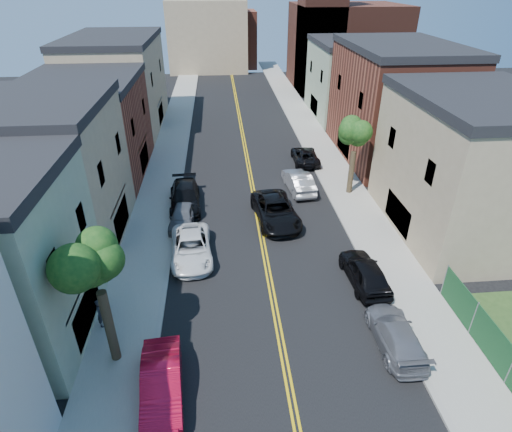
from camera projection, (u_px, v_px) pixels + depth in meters
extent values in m
cube|color=gray|center=(168.00, 154.00, 42.20)|extent=(3.20, 100.00, 0.15)
cube|color=gray|center=(322.00, 149.00, 43.41)|extent=(3.20, 100.00, 0.15)
cube|color=gray|center=(185.00, 154.00, 42.33)|extent=(0.30, 100.00, 0.15)
cube|color=gray|center=(305.00, 150.00, 43.28)|extent=(0.30, 100.00, 0.15)
cube|color=#998466|center=(42.00, 180.00, 26.58)|extent=(9.00, 10.00, 9.00)
cube|color=brown|center=(88.00, 131.00, 36.31)|extent=(9.00, 12.00, 8.00)
cube|color=#998466|center=(118.00, 85.00, 48.00)|extent=(9.00, 16.00, 9.50)
cube|color=#998466|center=(471.00, 170.00, 27.88)|extent=(9.00, 12.00, 9.00)
cube|color=brown|center=(394.00, 106.00, 39.69)|extent=(9.00, 14.00, 10.00)
cube|color=gray|center=(351.00, 81.00, 52.13)|extent=(9.00, 12.00, 8.50)
cube|color=#4C2319|center=(345.00, 47.00, 65.30)|extent=(16.00, 14.00, 12.00)
cube|color=#4C2319|center=(322.00, 14.00, 58.96)|extent=(6.00, 6.00, 22.00)
cube|color=#998466|center=(208.00, 37.00, 75.71)|extent=(14.00, 8.00, 12.00)
cube|color=brown|center=(229.00, 39.00, 79.97)|extent=(10.00, 8.00, 10.00)
cylinder|color=#332819|center=(109.00, 326.00, 18.76)|extent=(0.44, 0.44, 3.96)
sphere|color=#103B11|center=(90.00, 247.00, 16.60)|extent=(5.20, 5.20, 5.20)
sphere|color=#103B11|center=(96.00, 229.00, 15.78)|extent=(3.90, 3.90, 3.90)
sphere|color=#103B11|center=(83.00, 251.00, 17.27)|extent=(3.64, 3.64, 3.64)
cylinder|color=#332819|center=(351.00, 172.00, 33.87)|extent=(0.44, 0.44, 3.52)
sphere|color=#103B11|center=(357.00, 128.00, 32.00)|extent=(4.40, 4.40, 4.40)
sphere|color=#103B11|center=(365.00, 117.00, 31.31)|extent=(3.30, 3.30, 3.30)
sphere|color=#103B11|center=(349.00, 131.00, 32.56)|extent=(3.08, 3.08, 3.08)
imported|color=red|center=(162.00, 383.00, 17.74)|extent=(2.10, 4.89, 1.57)
imported|color=white|center=(191.00, 248.00, 26.59)|extent=(2.88, 5.60, 1.51)
imported|color=#57595E|center=(183.00, 216.00, 30.12)|extent=(2.07, 4.39, 1.45)
imported|color=black|center=(185.00, 197.00, 32.44)|extent=(2.65, 5.81, 1.65)
imported|color=slate|center=(396.00, 334.00, 20.27)|extent=(1.99, 4.79, 1.39)
imported|color=black|center=(365.00, 272.00, 24.36)|extent=(2.17, 4.83, 1.61)
imported|color=#96979D|center=(298.00, 181.00, 34.94)|extent=(2.25, 5.12, 1.64)
imported|color=black|center=(305.00, 156.00, 40.19)|extent=(2.42, 5.03, 1.38)
imported|color=black|center=(276.00, 211.00, 30.53)|extent=(3.45, 6.36, 1.69)
imported|color=#26262D|center=(101.00, 313.00, 21.17)|extent=(0.51, 0.66, 1.61)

